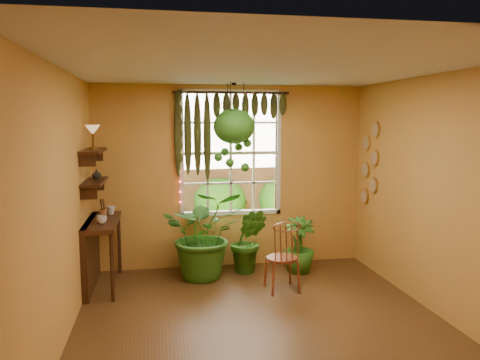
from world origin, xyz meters
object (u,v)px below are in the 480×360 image
at_px(counter_ledge, 94,246).
at_px(windsor_chair, 283,267).
at_px(potted_plant_mid, 248,241).
at_px(hanging_basket, 234,133).
at_px(potted_plant_left, 205,234).

height_order(counter_ledge, windsor_chair, windsor_chair).
height_order(potted_plant_mid, hanging_basket, hanging_basket).
bearing_deg(potted_plant_left, potted_plant_mid, 9.54).
relative_size(counter_ledge, potted_plant_mid, 1.27).
distance_m(potted_plant_left, potted_plant_mid, 0.66).
xyz_separation_m(windsor_chair, potted_plant_mid, (-0.29, 0.80, 0.16)).
distance_m(counter_ledge, potted_plant_mid, 2.11).
xyz_separation_m(windsor_chair, potted_plant_left, (-0.93, 0.69, 0.31)).
distance_m(potted_plant_left, hanging_basket, 1.46).
distance_m(windsor_chair, potted_plant_mid, 0.86).
relative_size(counter_ledge, hanging_basket, 0.97).
distance_m(counter_ledge, windsor_chair, 2.46).
height_order(windsor_chair, potted_plant_left, potted_plant_left).
relative_size(potted_plant_mid, hanging_basket, 0.76).
bearing_deg(windsor_chair, potted_plant_left, 140.12).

